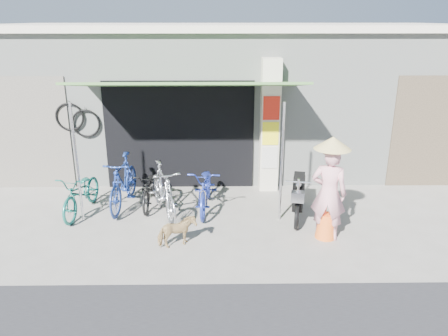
{
  "coord_description": "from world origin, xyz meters",
  "views": [
    {
      "loc": [
        -0.31,
        -7.14,
        3.8
      ],
      "look_at": [
        -0.2,
        1.0,
        1.0
      ],
      "focal_mm": 35.0,
      "sensor_mm": 36.0,
      "label": 1
    }
  ],
  "objects_px": {
    "bike_teal": "(82,193)",
    "bike_navy": "(206,188)",
    "nun": "(329,190)",
    "bike_blue": "(123,182)",
    "bike_silver": "(163,191)",
    "street_dog": "(177,232)",
    "bike_black": "(151,188)",
    "moped": "(298,195)"
  },
  "relations": [
    {
      "from": "bike_silver",
      "to": "street_dog",
      "type": "xyz_separation_m",
      "value": [
        0.37,
        -1.24,
        -0.27
      ]
    },
    {
      "from": "bike_teal",
      "to": "bike_navy",
      "type": "xyz_separation_m",
      "value": [
        2.53,
        0.15,
        0.04
      ]
    },
    {
      "from": "bike_teal",
      "to": "nun",
      "type": "distance_m",
      "value": 4.9
    },
    {
      "from": "bike_blue",
      "to": "moped",
      "type": "xyz_separation_m",
      "value": [
        3.6,
        -0.46,
        -0.12
      ]
    },
    {
      "from": "bike_black",
      "to": "street_dog",
      "type": "bearing_deg",
      "value": -66.33
    },
    {
      "from": "street_dog",
      "to": "bike_teal",
      "type": "bearing_deg",
      "value": 29.76
    },
    {
      "from": "bike_navy",
      "to": "street_dog",
      "type": "height_order",
      "value": "bike_navy"
    },
    {
      "from": "bike_black",
      "to": "nun",
      "type": "bearing_deg",
      "value": -21.67
    },
    {
      "from": "bike_black",
      "to": "moped",
      "type": "bearing_deg",
      "value": -7.73
    },
    {
      "from": "bike_blue",
      "to": "bike_black",
      "type": "distance_m",
      "value": 0.58
    },
    {
      "from": "moped",
      "to": "nun",
      "type": "bearing_deg",
      "value": -58.5
    },
    {
      "from": "bike_black",
      "to": "moped",
      "type": "distance_m",
      "value": 3.09
    },
    {
      "from": "nun",
      "to": "moped",
      "type": "bearing_deg",
      "value": -50.33
    },
    {
      "from": "bike_navy",
      "to": "nun",
      "type": "height_order",
      "value": "nun"
    },
    {
      "from": "bike_black",
      "to": "nun",
      "type": "relative_size",
      "value": 0.79
    },
    {
      "from": "street_dog",
      "to": "nun",
      "type": "bearing_deg",
      "value": -108.6
    },
    {
      "from": "bike_navy",
      "to": "moped",
      "type": "bearing_deg",
      "value": -6.27
    },
    {
      "from": "bike_navy",
      "to": "moped",
      "type": "relative_size",
      "value": 1.08
    },
    {
      "from": "bike_teal",
      "to": "bike_black",
      "type": "height_order",
      "value": "bike_teal"
    },
    {
      "from": "bike_black",
      "to": "street_dog",
      "type": "relative_size",
      "value": 2.25
    },
    {
      "from": "bike_blue",
      "to": "bike_black",
      "type": "bearing_deg",
      "value": 11.83
    },
    {
      "from": "bike_silver",
      "to": "moped",
      "type": "bearing_deg",
      "value": -19.5
    },
    {
      "from": "bike_teal",
      "to": "moped",
      "type": "distance_m",
      "value": 4.39
    },
    {
      "from": "bike_teal",
      "to": "bike_black",
      "type": "distance_m",
      "value": 1.39
    },
    {
      "from": "bike_silver",
      "to": "bike_navy",
      "type": "relative_size",
      "value": 1.01
    },
    {
      "from": "bike_silver",
      "to": "bike_teal",
      "type": "bearing_deg",
      "value": 153.07
    },
    {
      "from": "bike_black",
      "to": "street_dog",
      "type": "xyz_separation_m",
      "value": [
        0.71,
        -1.8,
        -0.11
      ]
    },
    {
      "from": "street_dog",
      "to": "bike_black",
      "type": "bearing_deg",
      "value": -3.59
    },
    {
      "from": "street_dog",
      "to": "nun",
      "type": "xyz_separation_m",
      "value": [
        2.68,
        0.31,
        0.65
      ]
    },
    {
      "from": "bike_silver",
      "to": "street_dog",
      "type": "relative_size",
      "value": 2.74
    },
    {
      "from": "bike_silver",
      "to": "moped",
      "type": "distance_m",
      "value": 2.7
    },
    {
      "from": "bike_black",
      "to": "nun",
      "type": "distance_m",
      "value": 3.75
    },
    {
      "from": "bike_black",
      "to": "nun",
      "type": "xyz_separation_m",
      "value": [
        3.39,
        -1.5,
        0.54
      ]
    },
    {
      "from": "bike_teal",
      "to": "moped",
      "type": "relative_size",
      "value": 1.0
    },
    {
      "from": "nun",
      "to": "bike_navy",
      "type": "bearing_deg",
      "value": -10.42
    },
    {
      "from": "bike_blue",
      "to": "street_dog",
      "type": "relative_size",
      "value": 2.78
    },
    {
      "from": "bike_teal",
      "to": "bike_black",
      "type": "bearing_deg",
      "value": 21.86
    },
    {
      "from": "bike_blue",
      "to": "nun",
      "type": "bearing_deg",
      "value": -14.97
    },
    {
      "from": "bike_silver",
      "to": "street_dog",
      "type": "distance_m",
      "value": 1.32
    },
    {
      "from": "bike_blue",
      "to": "nun",
      "type": "relative_size",
      "value": 0.97
    },
    {
      "from": "bike_blue",
      "to": "bike_silver",
      "type": "relative_size",
      "value": 1.02
    },
    {
      "from": "bike_blue",
      "to": "bike_black",
      "type": "height_order",
      "value": "bike_blue"
    }
  ]
}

